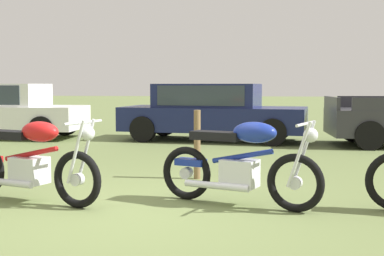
# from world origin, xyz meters

# --- Properties ---
(ground_plane) EXTENTS (120.00, 120.00, 0.00)m
(ground_plane) POSITION_xyz_m (0.00, 0.00, 0.00)
(ground_plane) COLOR olive
(motorcycle_red) EXTENTS (2.05, 0.97, 1.02)m
(motorcycle_red) POSITION_xyz_m (-1.31, 0.24, 0.49)
(motorcycle_red) COLOR black
(motorcycle_red) RESTS_ON ground
(motorcycle_blue) EXTENTS (1.92, 0.96, 1.02)m
(motorcycle_blue) POSITION_xyz_m (1.19, 0.37, 0.49)
(motorcycle_blue) COLOR black
(motorcycle_blue) RESTS_ON ground
(car_navy) EXTENTS (4.76, 2.34, 1.43)m
(car_navy) POSITION_xyz_m (0.14, 7.44, 0.80)
(car_navy) COLOR #161E4C
(car_navy) RESTS_ON ground
(fence_post_wooden) EXTENTS (0.10, 0.10, 1.03)m
(fence_post_wooden) POSITION_xyz_m (0.48, 2.03, 0.51)
(fence_post_wooden) COLOR brown
(fence_post_wooden) RESTS_ON ground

